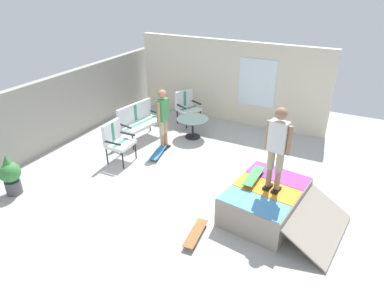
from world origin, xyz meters
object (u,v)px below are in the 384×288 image
Objects in this scene: skateboard_by_bench at (158,153)px; skateboard_on_ramp at (254,176)px; skateboard_spare at (196,233)px; patio_bench at (138,119)px; patio_table at (193,124)px; person_skater at (277,145)px; patio_chair_near_house at (187,104)px; person_watching at (163,115)px; potted_plant at (10,174)px; skate_ramp at (267,202)px; patio_chair_by_wall at (116,138)px.

skateboard_by_bench is 1.02× the size of skateboard_on_ramp.
patio_bench is at bearing 48.08° from skateboard_spare.
person_skater reaches higher than patio_table.
patio_chair_near_house is 1.10m from patio_table.
skateboard_spare is (-2.73, -2.30, -0.86)m from person_watching.
person_watching is (-0.95, 0.38, 0.54)m from patio_table.
potted_plant is (-4.21, 2.14, 0.06)m from patio_table.
skateboard_on_ramp is (1.34, -0.59, 0.62)m from skateboard_spare.
patio_bench is 0.82× the size of person_skater.
patio_chair_near_house reaches higher than skateboard_by_bench.
person_skater is (-1.72, -4.22, 0.94)m from patio_bench.
patio_table is 1.10× the size of skateboard_spare.
patio_chair_by_wall reaches higher than skate_ramp.
skate_ramp is at bearing -114.57° from skateboard_on_ramp.
skateboard_by_bench is 1.01× the size of skateboard_spare.
patio_chair_by_wall is at bearing 83.63° from skate_ramp.
patio_chair_by_wall is 3.43m from skateboard_spare.
skate_ramp is at bearing -38.31° from skateboard_spare.
skateboard_by_bench is (1.10, 3.15, -0.22)m from skate_ramp.
patio_chair_near_house is at bearing -7.71° from patio_chair_by_wall.
patio_table is (2.06, -1.05, -0.21)m from patio_chair_by_wall.
skate_ramp is 2.21× the size of patio_chair_by_wall.
person_skater is (-0.01, -0.07, 1.25)m from skate_ramp.
skateboard_spare is at bearing -139.83° from person_watching.
patio_chair_by_wall is at bearing 172.29° from patio_chair_near_house.
skate_ramp is 1.52m from skateboard_spare.
patio_bench is 1.30m from patio_chair_by_wall.
person_watching is (1.11, -0.67, 0.33)m from patio_chair_by_wall.
potted_plant is (-1.87, 4.66, -0.24)m from skateboard_on_ramp.
skate_ramp is 2.45× the size of potted_plant.
patio_table is at bearing 48.87° from skate_ramp.
skateboard_by_bench is (-0.62, -1.01, -0.53)m from patio_bench.
skate_ramp is 1.39× the size of person_skater.
skateboard_by_bench is (1.10, 3.21, -1.47)m from person_skater.
skate_ramp reaches higher than skateboard_by_bench.
person_skater reaches higher than skateboard_by_bench.
patio_bench is at bearing 11.20° from patio_chair_by_wall.
patio_chair_by_wall is (0.44, 3.91, 0.30)m from skate_ramp.
skateboard_by_bench is at bearing 70.81° from skate_ramp.
patio_chair_near_house is at bearing -16.32° from potted_plant.
skateboard_by_bench is (0.66, -0.76, -0.53)m from patio_chair_by_wall.
patio_bench is (1.71, 4.16, 0.31)m from skate_ramp.
skate_ramp is at bearing -71.03° from potted_plant.
patio_chair_by_wall is at bearing 83.65° from person_skater.
person_watching reaches higher than patio_chair_near_house.
skate_ramp is at bearing -133.74° from patio_chair_near_house.
skateboard_on_ramp is (0.16, 0.34, 0.40)m from skate_ramp.
skateboard_on_ramp is (-0.28, -3.56, 0.09)m from patio_chair_by_wall.
person_watching reaches higher than skateboard_spare.
patio_bench is 1.47× the size of patio_table.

